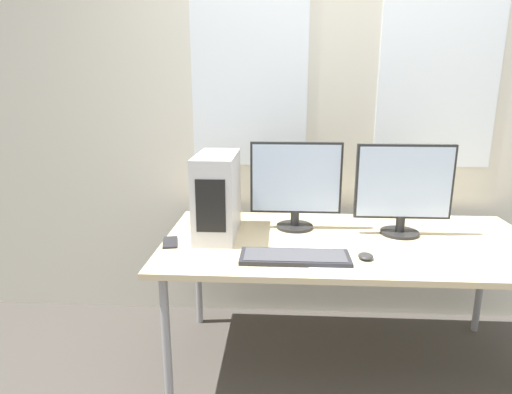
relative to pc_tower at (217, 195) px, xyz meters
The scene contains 9 objects.
wall_back 0.97m from the pc_tower, 38.28° to the left, with size 8.00×0.07×2.70m.
desk 0.73m from the pc_tower, ahead, with size 1.88×0.92×0.72m.
pc_tower is the anchor object (origin of this frame).
monitor_main 0.43m from the pc_tower, 16.83° to the left, with size 0.49×0.20×0.47m.
monitor_right_near 0.96m from the pc_tower, ahead, with size 0.49×0.20×0.47m.
keyboard 0.55m from the pc_tower, 39.24° to the right, with size 0.49×0.18×0.02m.
mouse 0.80m from the pc_tower, 22.67° to the right, with size 0.07×0.08×0.03m.
cell_phone 0.34m from the pc_tower, 144.91° to the right, with size 0.10×0.17×0.01m.
paper_sheet_left 0.64m from the pc_tower, 29.77° to the right, with size 0.29×0.35×0.00m.
Camera 1 is at (-0.36, -1.60, 1.47)m, focal length 30.00 mm.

